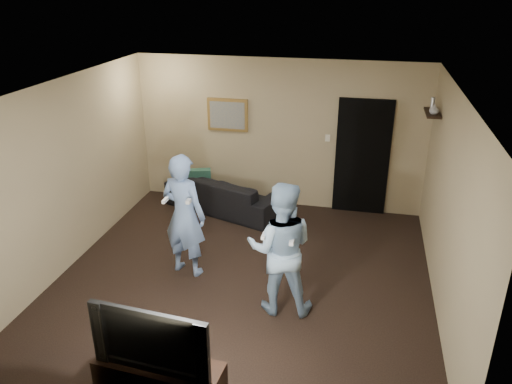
% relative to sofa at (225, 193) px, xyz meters
% --- Properties ---
extents(ground, '(5.00, 5.00, 0.00)m').
position_rel_sofa_xyz_m(ground, '(0.86, -2.02, -0.31)').
color(ground, black).
rests_on(ground, ground).
extents(ceiling, '(5.00, 5.00, 0.04)m').
position_rel_sofa_xyz_m(ceiling, '(0.86, -2.02, 2.29)').
color(ceiling, silver).
rests_on(ceiling, wall_back).
extents(wall_back, '(5.00, 0.04, 2.60)m').
position_rel_sofa_xyz_m(wall_back, '(0.86, 0.48, 0.99)').
color(wall_back, tan).
rests_on(wall_back, ground).
extents(wall_front, '(5.00, 0.04, 2.60)m').
position_rel_sofa_xyz_m(wall_front, '(0.86, -4.52, 0.99)').
color(wall_front, tan).
rests_on(wall_front, ground).
extents(wall_left, '(0.04, 5.00, 2.60)m').
position_rel_sofa_xyz_m(wall_left, '(-1.64, -2.02, 0.99)').
color(wall_left, tan).
rests_on(wall_left, ground).
extents(wall_right, '(0.04, 5.00, 2.60)m').
position_rel_sofa_xyz_m(wall_right, '(3.36, -2.02, 0.99)').
color(wall_right, tan).
rests_on(wall_right, ground).
extents(sofa, '(2.24, 1.46, 0.61)m').
position_rel_sofa_xyz_m(sofa, '(0.00, 0.00, 0.00)').
color(sofa, black).
rests_on(sofa, ground).
extents(throw_pillow, '(0.49, 0.29, 0.46)m').
position_rel_sofa_xyz_m(throw_pillow, '(-0.49, 0.00, 0.17)').
color(throw_pillow, '#17453A').
rests_on(throw_pillow, sofa).
extents(painting_frame, '(0.72, 0.05, 0.57)m').
position_rel_sofa_xyz_m(painting_frame, '(-0.04, 0.45, 1.29)').
color(painting_frame, olive).
rests_on(painting_frame, wall_back).
extents(painting_canvas, '(0.62, 0.01, 0.47)m').
position_rel_sofa_xyz_m(painting_canvas, '(-0.04, 0.42, 1.29)').
color(painting_canvas, slate).
rests_on(painting_canvas, painting_frame).
extents(doorway, '(0.90, 0.06, 2.00)m').
position_rel_sofa_xyz_m(doorway, '(2.31, 0.45, 0.69)').
color(doorway, black).
rests_on(doorway, ground).
extents(light_switch, '(0.08, 0.02, 0.12)m').
position_rel_sofa_xyz_m(light_switch, '(1.71, 0.45, 0.99)').
color(light_switch, silver).
rests_on(light_switch, wall_back).
extents(wall_shelf, '(0.20, 0.60, 0.03)m').
position_rel_sofa_xyz_m(wall_shelf, '(3.25, -0.22, 1.68)').
color(wall_shelf, black).
rests_on(wall_shelf, wall_right).
extents(shelf_vase, '(0.17, 0.17, 0.14)m').
position_rel_sofa_xyz_m(shelf_vase, '(3.25, -0.36, 1.77)').
color(shelf_vase, '#B3B3B8').
rests_on(shelf_vase, wall_shelf).
extents(shelf_figurine, '(0.06, 0.06, 0.18)m').
position_rel_sofa_xyz_m(shelf_figurine, '(3.25, -0.09, 1.79)').
color(shelf_figurine, '#BBBBBF').
rests_on(shelf_figurine, wall_shelf).
extents(tv_console, '(1.27, 0.50, 0.44)m').
position_rel_sofa_xyz_m(tv_console, '(0.60, -4.35, -0.06)').
color(tv_console, black).
rests_on(tv_console, ground).
extents(television, '(1.16, 0.25, 0.67)m').
position_rel_sofa_xyz_m(television, '(0.60, -4.35, 0.50)').
color(television, black).
rests_on(television, tv_console).
extents(wii_player_left, '(0.71, 0.56, 1.73)m').
position_rel_sofa_xyz_m(wii_player_left, '(0.04, -2.07, 0.56)').
color(wii_player_left, '#7898D1').
rests_on(wii_player_left, ground).
extents(wii_player_right, '(0.89, 0.73, 1.69)m').
position_rel_sofa_xyz_m(wii_player_right, '(1.45, -2.62, 0.54)').
color(wii_player_right, '#94B6D8').
rests_on(wii_player_right, ground).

